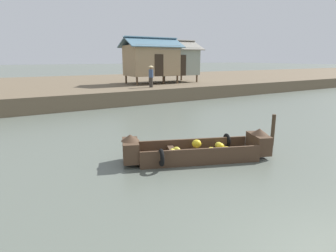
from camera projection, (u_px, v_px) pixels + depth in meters
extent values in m
plane|color=#596056|center=(115.00, 133.00, 12.44)|extent=(300.00, 300.00, 0.00)
cube|color=brown|center=(52.00, 88.00, 25.91)|extent=(160.00, 20.00, 1.02)
cube|color=#473323|center=(197.00, 158.00, 9.24)|extent=(3.94, 2.42, 0.12)
cube|color=#473323|center=(193.00, 145.00, 9.69)|extent=(3.56, 1.41, 0.42)
cube|color=#473323|center=(202.00, 155.00, 8.66)|extent=(3.56, 1.41, 0.42)
cube|color=#473323|center=(259.00, 143.00, 9.51)|extent=(0.79, 1.09, 0.62)
cone|color=#473323|center=(259.00, 131.00, 9.42)|extent=(0.72, 0.72, 0.20)
cube|color=#473323|center=(131.00, 150.00, 8.79)|extent=(0.79, 1.09, 0.62)
cone|color=#473323|center=(130.00, 138.00, 8.69)|extent=(0.72, 0.72, 0.20)
cube|color=#473323|center=(173.00, 150.00, 9.03)|extent=(0.56, 1.05, 0.05)
torus|color=black|center=(227.00, 141.00, 10.01)|extent=(0.30, 0.53, 0.52)
torus|color=black|center=(161.00, 158.00, 8.32)|extent=(0.30, 0.53, 0.52)
ellipsoid|color=yellow|center=(219.00, 145.00, 9.54)|extent=(0.33, 0.33, 0.23)
ellipsoid|color=yellow|center=(204.00, 152.00, 8.88)|extent=(0.33, 0.37, 0.20)
ellipsoid|color=yellow|center=(211.00, 150.00, 8.98)|extent=(0.36, 0.28, 0.19)
ellipsoid|color=yellow|center=(220.00, 146.00, 9.30)|extent=(0.27, 0.27, 0.23)
ellipsoid|color=gold|center=(237.00, 151.00, 9.07)|extent=(0.41, 0.38, 0.19)
ellipsoid|color=yellow|center=(226.00, 150.00, 9.04)|extent=(0.42, 0.39, 0.26)
ellipsoid|color=yellow|center=(197.00, 144.00, 9.35)|extent=(0.40, 0.38, 0.28)
ellipsoid|color=yellow|center=(172.00, 153.00, 8.69)|extent=(0.35, 0.35, 0.27)
ellipsoid|color=gold|center=(177.00, 151.00, 8.93)|extent=(0.32, 0.35, 0.25)
cylinder|color=#4C3826|center=(137.00, 81.00, 23.13)|extent=(0.16, 0.16, 0.69)
cylinder|color=#4C3826|center=(177.00, 79.00, 25.06)|extent=(0.16, 0.16, 0.69)
cylinder|color=#4C3826|center=(126.00, 79.00, 25.04)|extent=(0.16, 0.16, 0.69)
cylinder|color=#4C3826|center=(164.00, 78.00, 26.97)|extent=(0.16, 0.16, 0.69)
cube|color=#9E8460|center=(151.00, 61.00, 24.67)|extent=(4.29, 2.69, 2.54)
cube|color=#2D2319|center=(159.00, 65.00, 23.62)|extent=(0.80, 0.04, 1.80)
cube|color=slate|center=(155.00, 42.00, 23.76)|extent=(4.99, 1.83, 0.92)
cube|color=slate|center=(148.00, 43.00, 24.88)|extent=(4.99, 1.83, 0.92)
cylinder|color=#4C3826|center=(163.00, 80.00, 24.60)|extent=(0.16, 0.16, 0.66)
cylinder|color=#4C3826|center=(197.00, 79.00, 26.38)|extent=(0.16, 0.16, 0.66)
cylinder|color=#4C3826|center=(150.00, 78.00, 26.79)|extent=(0.16, 0.16, 0.66)
cylinder|color=#4C3826|center=(181.00, 77.00, 28.57)|extent=(0.16, 0.16, 0.66)
cube|color=gray|center=(173.00, 62.00, 26.23)|extent=(3.97, 3.02, 2.41)
cube|color=#2D2319|center=(182.00, 65.00, 25.02)|extent=(0.80, 0.04, 1.80)
cube|color=gray|center=(178.00, 45.00, 25.25)|extent=(4.67, 2.00, 0.96)
cube|color=gray|center=(169.00, 45.00, 26.52)|extent=(4.67, 2.00, 0.96)
cylinder|color=#332D28|center=(151.00, 82.00, 21.69)|extent=(0.28, 0.28, 0.75)
cylinder|color=#384C70|center=(151.00, 73.00, 21.53)|extent=(0.34, 0.34, 0.60)
sphere|color=#9E7556|center=(151.00, 68.00, 21.43)|extent=(0.22, 0.22, 0.22)
cone|color=tan|center=(151.00, 66.00, 21.41)|extent=(0.44, 0.44, 0.14)
cylinder|color=#423323|center=(273.00, 130.00, 10.62)|extent=(0.14, 0.14, 1.18)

